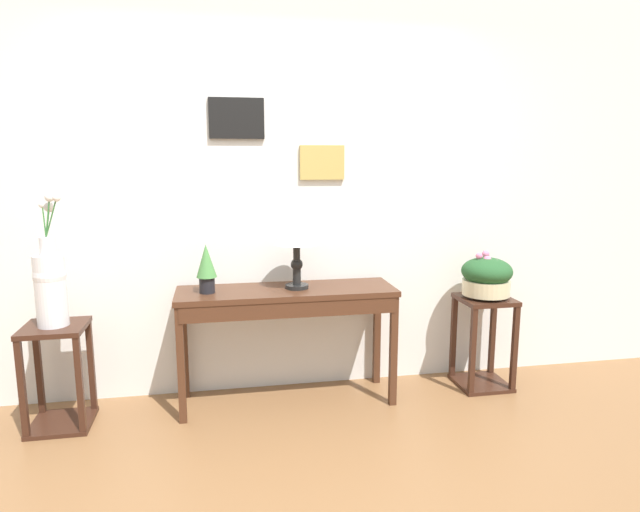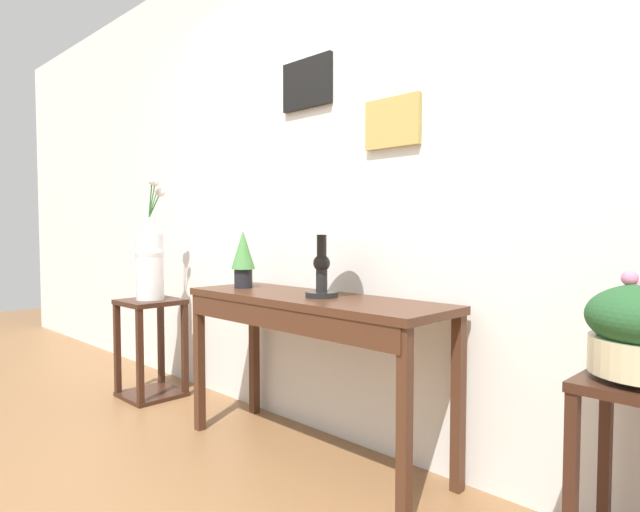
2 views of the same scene
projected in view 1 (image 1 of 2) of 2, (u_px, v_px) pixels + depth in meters
back_wall_with_art at (275, 188)px, 3.71m from camera, size 9.00×0.13×2.80m
console_table at (287, 305)px, 3.53m from camera, size 1.40×0.44×0.77m
table_lamp at (296, 231)px, 3.48m from camera, size 0.29×0.29×0.51m
potted_plant_on_console at (206, 266)px, 3.40m from camera, size 0.13×0.13×0.31m
pedestal_stand_left at (58, 376)px, 3.28m from camera, size 0.35×0.35×0.63m
flower_vase_tall_left at (50, 282)px, 3.18m from camera, size 0.19×0.20×0.77m
pedestal_stand_right at (483, 342)px, 3.86m from camera, size 0.35×0.35×0.65m
planter_bowl_wide_right at (487, 276)px, 3.78m from camera, size 0.34×0.34×0.32m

